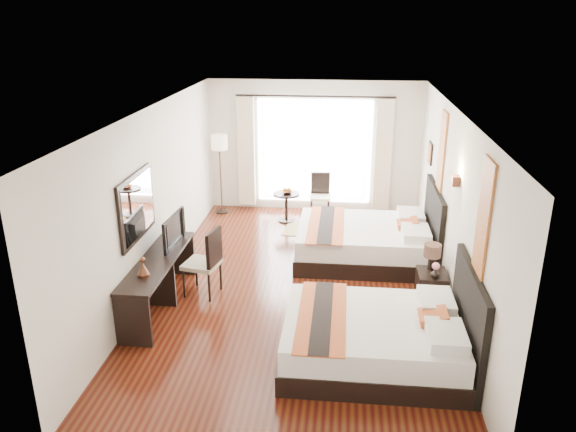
# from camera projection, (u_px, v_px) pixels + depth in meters

# --- Properties ---
(floor) EXTENTS (4.50, 7.50, 0.01)m
(floor) POSITION_uv_depth(u_px,v_px,m) (299.00, 287.00, 8.94)
(floor) COLOR #390D0A
(floor) RESTS_ON ground
(ceiling) EXTENTS (4.50, 7.50, 0.02)m
(ceiling) POSITION_uv_depth(u_px,v_px,m) (300.00, 111.00, 7.97)
(ceiling) COLOR white
(ceiling) RESTS_ON wall_headboard
(wall_headboard) EXTENTS (0.01, 7.50, 2.80)m
(wall_headboard) POSITION_uv_depth(u_px,v_px,m) (452.00, 208.00, 8.23)
(wall_headboard) COLOR silver
(wall_headboard) RESTS_ON floor
(wall_desk) EXTENTS (0.01, 7.50, 2.80)m
(wall_desk) POSITION_uv_depth(u_px,v_px,m) (155.00, 198.00, 8.67)
(wall_desk) COLOR silver
(wall_desk) RESTS_ON floor
(wall_window) EXTENTS (4.50, 0.01, 2.80)m
(wall_window) POSITION_uv_depth(u_px,v_px,m) (314.00, 147.00, 11.95)
(wall_window) COLOR silver
(wall_window) RESTS_ON floor
(wall_entry) EXTENTS (4.50, 0.01, 2.80)m
(wall_entry) POSITION_uv_depth(u_px,v_px,m) (263.00, 339.00, 4.95)
(wall_entry) COLOR silver
(wall_entry) RESTS_ON floor
(window_glass) EXTENTS (2.40, 0.02, 2.20)m
(window_glass) POSITION_uv_depth(u_px,v_px,m) (314.00, 152.00, 11.97)
(window_glass) COLOR white
(window_glass) RESTS_ON wall_window
(sheer_curtain) EXTENTS (2.30, 0.02, 2.10)m
(sheer_curtain) POSITION_uv_depth(u_px,v_px,m) (314.00, 152.00, 11.91)
(sheer_curtain) COLOR white
(sheer_curtain) RESTS_ON wall_window
(drape_left) EXTENTS (0.35, 0.14, 2.35)m
(drape_left) POSITION_uv_depth(u_px,v_px,m) (246.00, 152.00, 12.02)
(drape_left) COLOR beige
(drape_left) RESTS_ON floor
(drape_right) EXTENTS (0.35, 0.14, 2.35)m
(drape_right) POSITION_uv_depth(u_px,v_px,m) (383.00, 155.00, 11.74)
(drape_right) COLOR beige
(drape_right) RESTS_ON floor
(art_panel_near) EXTENTS (0.03, 0.50, 1.35)m
(art_panel_near) POSITION_uv_depth(u_px,v_px,m) (484.00, 218.00, 6.27)
(art_panel_near) COLOR maroon
(art_panel_near) RESTS_ON wall_headboard
(art_panel_far) EXTENTS (0.03, 0.50, 1.35)m
(art_panel_far) POSITION_uv_depth(u_px,v_px,m) (442.00, 153.00, 9.15)
(art_panel_far) COLOR maroon
(art_panel_far) RESTS_ON wall_headboard
(wall_sconce) EXTENTS (0.10, 0.14, 0.14)m
(wall_sconce) POSITION_uv_depth(u_px,v_px,m) (455.00, 181.00, 7.74)
(wall_sconce) COLOR #48271A
(wall_sconce) RESTS_ON wall_headboard
(mirror_frame) EXTENTS (0.04, 1.25, 0.95)m
(mirror_frame) POSITION_uv_depth(u_px,v_px,m) (137.00, 207.00, 7.85)
(mirror_frame) COLOR black
(mirror_frame) RESTS_ON wall_desk
(mirror_glass) EXTENTS (0.01, 1.12, 0.82)m
(mirror_glass) POSITION_uv_depth(u_px,v_px,m) (138.00, 207.00, 7.85)
(mirror_glass) COLOR white
(mirror_glass) RESTS_ON mirror_frame
(bed_near) EXTENTS (2.27, 1.77, 1.28)m
(bed_near) POSITION_uv_depth(u_px,v_px,m) (380.00, 337.00, 6.93)
(bed_near) COLOR black
(bed_near) RESTS_ON floor
(bed_far) EXTENTS (2.37, 1.85, 1.34)m
(bed_far) POSITION_uv_depth(u_px,v_px,m) (369.00, 241.00, 9.81)
(bed_far) COLOR black
(bed_far) RESTS_ON floor
(nightstand) EXTENTS (0.42, 0.53, 0.50)m
(nightstand) POSITION_uv_depth(u_px,v_px,m) (431.00, 288.00, 8.34)
(nightstand) COLOR black
(nightstand) RESTS_ON floor
(table_lamp) EXTENTS (0.25, 0.25, 0.40)m
(table_lamp) POSITION_uv_depth(u_px,v_px,m) (432.00, 252.00, 8.27)
(table_lamp) COLOR black
(table_lamp) RESTS_ON nightstand
(vase) EXTENTS (0.12, 0.12, 0.13)m
(vase) POSITION_uv_depth(u_px,v_px,m) (435.00, 274.00, 8.08)
(vase) COLOR black
(vase) RESTS_ON nightstand
(console_desk) EXTENTS (0.50, 2.20, 0.76)m
(console_desk) POSITION_uv_depth(u_px,v_px,m) (159.00, 283.00, 8.23)
(console_desk) COLOR black
(console_desk) RESTS_ON floor
(television) EXTENTS (0.16, 0.85, 0.49)m
(television) POSITION_uv_depth(u_px,v_px,m) (169.00, 230.00, 8.53)
(television) COLOR black
(television) RESTS_ON console_desk
(bronze_figurine) EXTENTS (0.20, 0.20, 0.24)m
(bronze_figurine) POSITION_uv_depth(u_px,v_px,m) (143.00, 268.00, 7.54)
(bronze_figurine) COLOR #48271A
(bronze_figurine) RESTS_ON console_desk
(desk_chair) EXTENTS (0.59, 0.59, 1.07)m
(desk_chair) POSITION_uv_depth(u_px,v_px,m) (204.00, 274.00, 8.60)
(desk_chair) COLOR beige
(desk_chair) RESTS_ON floor
(floor_lamp) EXTENTS (0.34, 0.34, 1.71)m
(floor_lamp) POSITION_uv_depth(u_px,v_px,m) (219.00, 147.00, 11.70)
(floor_lamp) COLOR black
(floor_lamp) RESTS_ON floor
(side_table) EXTENTS (0.53, 0.53, 0.61)m
(side_table) POSITION_uv_depth(u_px,v_px,m) (286.00, 207.00, 11.59)
(side_table) COLOR black
(side_table) RESTS_ON floor
(fruit_bowl) EXTENTS (0.26, 0.26, 0.05)m
(fruit_bowl) POSITION_uv_depth(u_px,v_px,m) (287.00, 192.00, 11.45)
(fruit_bowl) COLOR #48311A
(fruit_bowl) RESTS_ON side_table
(window_chair) EXTENTS (0.44, 0.44, 0.91)m
(window_chair) POSITION_uv_depth(u_px,v_px,m) (320.00, 203.00, 11.92)
(window_chair) COLOR beige
(window_chair) RESTS_ON floor
(jute_rug) EXTENTS (1.28, 0.95, 0.01)m
(jute_rug) POSITION_uv_depth(u_px,v_px,m) (314.00, 230.00, 11.21)
(jute_rug) COLOR tan
(jute_rug) RESTS_ON floor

